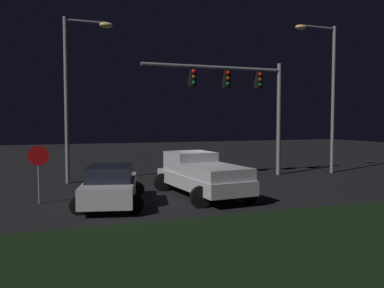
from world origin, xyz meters
name	(u,v)px	position (x,y,z in m)	size (l,w,h in m)	color
ground_plane	(207,188)	(0.00, 0.00, 0.00)	(80.00, 80.00, 0.00)	black
grass_median	(335,241)	(0.00, -8.89, 0.05)	(24.75, 6.78, 0.10)	black
pickup_truck	(200,172)	(-0.96, -1.64, 1.00)	(3.20, 5.56, 1.80)	#B7B7BC
car_sedan	(110,186)	(-4.82, -2.25, 0.74)	(3.13, 4.70, 1.51)	#B7B7BC
traffic_signal_gantry	(242,90)	(3.33, 3.01, 4.90)	(8.32, 0.56, 6.50)	slate
street_lamp_left	(76,80)	(-5.60, 3.88, 5.23)	(2.48, 0.44, 8.35)	slate
street_lamp_right	(326,82)	(8.80, 2.68, 5.53)	(2.84, 0.44, 8.85)	slate
stop_sign	(39,163)	(-7.34, -1.05, 1.56)	(0.76, 0.08, 2.23)	slate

